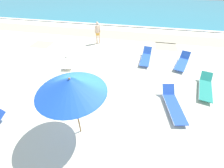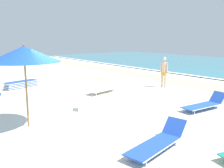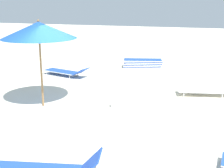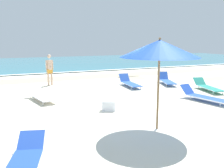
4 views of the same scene
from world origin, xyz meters
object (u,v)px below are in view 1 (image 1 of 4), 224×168
Objects in this scene: sun_lounger_near_water_left at (146,58)px; sun_lounger_mid_beach_solo at (182,62)px; beachgoer_wading_adult at (98,31)px; beach_umbrella at (71,86)px; sun_lounger_under_umbrella at (70,60)px; sun_lounger_near_water_right at (173,104)px; sun_lounger_mid_beach_pair_a at (206,87)px; cooler_box at (87,89)px.

sun_lounger_near_water_left is 1.01× the size of sun_lounger_mid_beach_solo.
beachgoer_wading_adult reaches higher than sun_lounger_mid_beach_solo.
beach_umbrella is 1.25× the size of sun_lounger_under_umbrella.
sun_lounger_mid_beach_solo reaches higher than sun_lounger_near_water_right.
beach_umbrella reaches higher than sun_lounger_mid_beach_solo.
sun_lounger_near_water_left reaches higher than sun_lounger_near_water_right.
sun_lounger_near_water_right is 1.29× the size of beachgoer_wading_adult.
sun_lounger_near_water_left is 0.94× the size of sun_lounger_mid_beach_pair_a.
beachgoer_wading_adult is (-4.02, 2.16, 0.78)m from sun_lounger_near_water_left.
sun_lounger_near_water_left is 1.23× the size of beachgoer_wading_adult.
beach_umbrella is 3.24m from cooler_box.
sun_lounger_under_umbrella is 0.99× the size of sun_lounger_mid_beach_solo.
sun_lounger_under_umbrella is at bearing -151.37° from sun_lounger_mid_beach_solo.
sun_lounger_under_umbrella is (-2.63, 4.93, -2.12)m from beach_umbrella.
beachgoer_wading_adult reaches higher than sun_lounger_mid_beach_pair_a.
sun_lounger_mid_beach_pair_a is 6.22m from cooler_box.
beachgoer_wading_adult is (0.97, 3.54, 0.78)m from sun_lounger_under_umbrella.
sun_lounger_near_water_left is 4.63m from beachgoer_wading_adult.
sun_lounger_near_water_right reaches higher than sun_lounger_under_umbrella.
sun_lounger_near_water_right is at bearing 115.08° from beachgoer_wading_adult.
sun_lounger_near_water_left is at bearing 154.14° from sun_lounger_mid_beach_pair_a.
beachgoer_wading_adult reaches higher than sun_lounger_under_umbrella.
beachgoer_wading_adult reaches higher than sun_lounger_near_water_left.
sun_lounger_mid_beach_pair_a is at bearing -34.70° from sun_lounger_near_water_left.
sun_lounger_near_water_left is 3.55× the size of cooler_box.
sun_lounger_near_water_left is at bearing 84.52° from cooler_box.
sun_lounger_near_water_right is 3.74× the size of cooler_box.
sun_lounger_near_water_left is at bearing 69.50° from beach_umbrella.
sun_lounger_under_umbrella is 3.31m from cooler_box.
sun_lounger_near_water_right is 1.00× the size of sun_lounger_mid_beach_pair_a.
cooler_box is at bearing -121.53° from sun_lounger_near_water_left.
beachgoer_wading_adult is 2.89× the size of cooler_box.
cooler_box is (-4.26, 0.29, -0.03)m from sun_lounger_near_water_right.
sun_lounger_under_umbrella is at bearing 144.26° from sun_lounger_near_water_right.
beach_umbrella is at bearing -162.39° from sun_lounger_near_water_right.
sun_lounger_under_umbrella is at bearing 118.09° from beach_umbrella.
sun_lounger_under_umbrella is at bearing 59.76° from beachgoer_wading_adult.
sun_lounger_near_water_left is 0.95× the size of sun_lounger_near_water_right.
cooler_box is at bearing 103.06° from beach_umbrella.
cooler_box is (-0.55, 2.36, -2.15)m from beach_umbrella.
cooler_box is (-5.27, -3.77, -0.03)m from sun_lounger_mid_beach_solo.
beachgoer_wading_adult is (-7.19, 4.77, 0.79)m from sun_lounger_mid_beach_pair_a.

